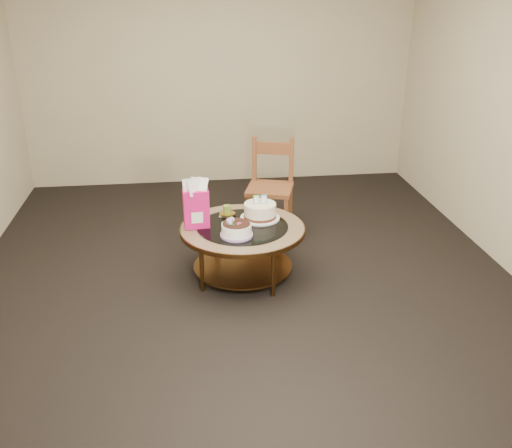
{
  "coord_description": "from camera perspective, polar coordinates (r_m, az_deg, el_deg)",
  "views": [
    {
      "loc": [
        -0.42,
        -4.2,
        2.31
      ],
      "look_at": [
        0.11,
        0.02,
        0.46
      ],
      "focal_mm": 40.0,
      "sensor_mm": 36.0,
      "label": 1
    }
  ],
  "objects": [
    {
      "name": "decorated_cake",
      "position": [
        4.42,
        -1.98,
        -0.63
      ],
      "size": [
        0.25,
        0.25,
        0.15
      ],
      "rotation": [
        0.0,
        0.0,
        0.33
      ],
      "color": "#A686BE",
      "rests_on": "coffee_table"
    },
    {
      "name": "ground",
      "position": [
        4.81,
        -1.3,
        -5.21
      ],
      "size": [
        5.0,
        5.0,
        0.0
      ],
      "primitive_type": "plane",
      "color": "black",
      "rests_on": "ground"
    },
    {
      "name": "coffee_table",
      "position": [
        4.64,
        -1.35,
        -1.11
      ],
      "size": [
        1.02,
        1.02,
        0.46
      ],
      "color": "brown",
      "rests_on": "ground"
    },
    {
      "name": "pillar_candle",
      "position": [
        4.81,
        -2.9,
        1.22
      ],
      "size": [
        0.15,
        0.15,
        0.1
      ],
      "rotation": [
        0.0,
        0.0,
        -0.4
      ],
      "color": "#CFB855",
      "rests_on": "coffee_table"
    },
    {
      "name": "dining_chair",
      "position": [
        5.48,
        1.45,
        3.77
      ],
      "size": [
        0.52,
        0.52,
        0.91
      ],
      "rotation": [
        0.0,
        0.0,
        -0.29
      ],
      "color": "brown",
      "rests_on": "ground"
    },
    {
      "name": "gift_bag",
      "position": [
        4.55,
        -6.01,
        2.04
      ],
      "size": [
        0.21,
        0.16,
        0.4
      ],
      "rotation": [
        0.0,
        0.0,
        0.07
      ],
      "color": "#DE1473",
      "rests_on": "coffee_table"
    },
    {
      "name": "cream_cake",
      "position": [
        4.73,
        0.4,
        1.27
      ],
      "size": [
        0.33,
        0.33,
        0.21
      ],
      "rotation": [
        0.0,
        0.0,
        0.04
      ],
      "color": "white",
      "rests_on": "coffee_table"
    },
    {
      "name": "room_walls",
      "position": [
        4.29,
        -1.5,
        13.17
      ],
      "size": [
        4.52,
        5.02,
        2.61
      ],
      "color": "tan",
      "rests_on": "ground"
    }
  ]
}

